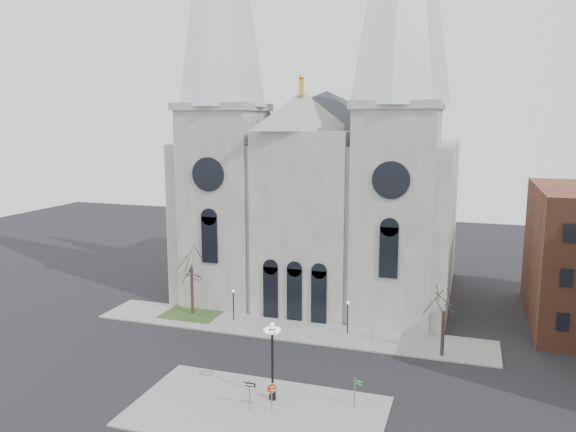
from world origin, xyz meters
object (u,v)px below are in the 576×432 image
(globe_lamp, at_px, (272,351))
(one_way_sign, at_px, (250,390))
(stop_sign, at_px, (272,391))
(street_name_sign, at_px, (356,390))

(globe_lamp, xyz_separation_m, one_way_sign, (-1.06, -1.88, -2.29))
(stop_sign, xyz_separation_m, one_way_sign, (-1.61, -0.14, -0.13))
(globe_lamp, bearing_deg, stop_sign, -72.23)
(globe_lamp, bearing_deg, one_way_sign, -119.31)
(stop_sign, relative_size, globe_lamp, 0.37)
(one_way_sign, bearing_deg, street_name_sign, 19.00)
(stop_sign, height_order, globe_lamp, globe_lamp)
(stop_sign, bearing_deg, globe_lamp, 89.94)
(globe_lamp, relative_size, street_name_sign, 2.64)
(globe_lamp, distance_m, one_way_sign, 3.14)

